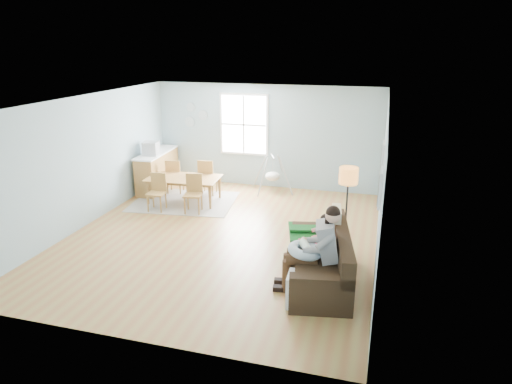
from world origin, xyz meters
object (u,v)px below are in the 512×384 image
(dining_table, at_px, (184,190))
(monitor, at_px, (151,148))
(chair_ne, at_px, (207,175))
(floor_lamp, at_px, (348,183))
(storage_cube, at_px, (302,290))
(chair_sw, at_px, (157,190))
(chair_se, at_px, (194,191))
(toddler, at_px, (319,234))
(counter, at_px, (158,170))
(sofa, at_px, (323,263))
(father, at_px, (316,246))
(chair_nw, at_px, (174,175))
(baby_swing, at_px, (273,176))

(dining_table, xyz_separation_m, monitor, (-1.06, 0.46, 0.86))
(chair_ne, relative_size, monitor, 2.26)
(floor_lamp, bearing_deg, storage_cube, -102.79)
(storage_cube, bearing_deg, chair_sw, 141.71)
(floor_lamp, distance_m, monitor, 5.58)
(chair_sw, xyz_separation_m, chair_se, (0.85, 0.10, 0.01))
(toddler, relative_size, storage_cube, 1.74)
(chair_se, bearing_deg, toddler, -34.88)
(toddler, height_order, chair_sw, toddler)
(counter, height_order, monitor, monitor)
(toddler, height_order, monitor, monitor)
(toddler, distance_m, counter, 5.95)
(chair_sw, height_order, counter, counter)
(sofa, distance_m, chair_sw, 4.73)
(father, xyz_separation_m, counter, (-4.80, 4.06, -0.25))
(toddler, relative_size, counter, 0.48)
(father, xyz_separation_m, chair_se, (-3.20, 2.72, -0.26))
(father, bearing_deg, sofa, 76.40)
(sofa, relative_size, chair_nw, 2.56)
(chair_se, xyz_separation_m, monitor, (-1.56, 1.00, 0.67))
(chair_sw, bearing_deg, storage_cube, -38.29)
(chair_sw, relative_size, chair_ne, 0.93)
(chair_nw, relative_size, monitor, 2.17)
(chair_ne, bearing_deg, chair_se, -83.19)
(chair_sw, distance_m, counter, 1.63)
(dining_table, bearing_deg, baby_swing, 32.77)
(chair_ne, relative_size, counter, 0.51)
(dining_table, bearing_deg, father, -45.32)
(baby_swing, bearing_deg, storage_cube, -71.68)
(father, distance_m, floor_lamp, 1.59)
(monitor, bearing_deg, counter, 95.92)
(toddler, relative_size, dining_table, 0.50)
(toddler, xyz_separation_m, chair_sw, (-4.02, 2.10, -0.25))
(father, height_order, monitor, father)
(father, bearing_deg, dining_table, 138.60)
(toddler, bearing_deg, chair_se, 145.12)
(sofa, height_order, chair_ne, chair_ne)
(floor_lamp, distance_m, counter, 5.82)
(chair_nw, height_order, counter, counter)
(father, height_order, counter, father)
(chair_sw, xyz_separation_m, baby_swing, (2.23, 2.05, -0.06))
(chair_nw, bearing_deg, chair_se, -47.46)
(floor_lamp, bearing_deg, toddler, -111.28)
(sofa, distance_m, chair_nw, 5.52)
(chair_nw, bearing_deg, father, -42.18)
(toddler, height_order, chair_ne, toddler)
(floor_lamp, bearing_deg, chair_nw, 152.35)
(chair_ne, bearing_deg, dining_table, -119.10)
(chair_ne, bearing_deg, counter, 173.78)
(storage_cube, relative_size, baby_swing, 0.41)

